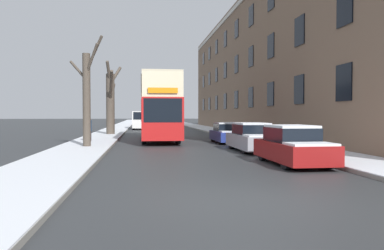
# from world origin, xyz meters

# --- Properties ---
(ground_plane) EXTENTS (320.00, 320.00, 0.00)m
(ground_plane) POSITION_xyz_m (0.00, 0.00, 0.00)
(ground_plane) COLOR #303335
(sidewalk_left) EXTENTS (3.00, 130.00, 0.16)m
(sidewalk_left) POSITION_xyz_m (-5.73, 53.00, 0.08)
(sidewalk_left) COLOR gray
(sidewalk_left) RESTS_ON ground
(sidewalk_right) EXTENTS (3.00, 130.00, 0.16)m
(sidewalk_right) POSITION_xyz_m (5.73, 53.00, 0.08)
(sidewalk_right) COLOR gray
(sidewalk_right) RESTS_ON ground
(terrace_facade_right) EXTENTS (9.10, 53.28, 13.62)m
(terrace_facade_right) POSITION_xyz_m (11.72, 29.84, 6.82)
(terrace_facade_right) COLOR #7A604C
(terrace_facade_right) RESTS_ON ground
(bare_tree_left_0) EXTENTS (2.17, 2.38, 6.09)m
(bare_tree_left_0) POSITION_xyz_m (-5.51, 13.08, 2.89)
(bare_tree_left_0) COLOR #4C4238
(bare_tree_left_0) RESTS_ON ground
(bare_tree_left_1) EXTENTS (1.34, 4.14, 6.56)m
(bare_tree_left_1) POSITION_xyz_m (-5.28, 26.02, 3.12)
(bare_tree_left_1) COLOR #4C4238
(bare_tree_left_1) RESTS_ON ground
(double_decker_bus) EXTENTS (2.54, 10.39, 4.58)m
(double_decker_bus) POSITION_xyz_m (-1.29, 19.16, 2.58)
(double_decker_bus) COLOR red
(double_decker_bus) RESTS_ON ground
(parked_car_0) EXTENTS (1.77, 4.28, 1.50)m
(parked_car_0) POSITION_xyz_m (3.17, 5.56, 0.69)
(parked_car_0) COLOR maroon
(parked_car_0) RESTS_ON ground
(parked_car_1) EXTENTS (1.79, 4.52, 1.47)m
(parked_car_1) POSITION_xyz_m (3.17, 10.83, 0.68)
(parked_car_1) COLOR #9EA3AD
(parked_car_1) RESTS_ON ground
(parked_car_2) EXTENTS (1.81, 3.95, 1.37)m
(parked_car_2) POSITION_xyz_m (3.17, 16.37, 0.64)
(parked_car_2) COLOR navy
(parked_car_2) RESTS_ON ground
(oncoming_van) EXTENTS (2.10, 4.82, 2.29)m
(oncoming_van) POSITION_xyz_m (-2.63, 39.80, 1.24)
(oncoming_van) COLOR white
(oncoming_van) RESTS_ON ground
(pedestrian_left_sidewalk) EXTENTS (0.38, 0.38, 1.75)m
(pedestrian_left_sidewalk) POSITION_xyz_m (-5.99, 17.17, 0.96)
(pedestrian_left_sidewalk) COLOR black
(pedestrian_left_sidewalk) RESTS_ON ground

